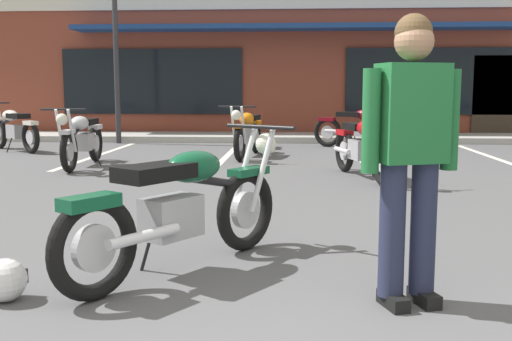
% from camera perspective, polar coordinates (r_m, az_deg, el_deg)
% --- Properties ---
extents(ground_plane, '(80.00, 80.00, 0.00)m').
position_cam_1_polar(ground_plane, '(6.29, 3.26, -3.85)').
color(ground_plane, '#515154').
extents(sidewalk_kerb, '(22.00, 1.80, 0.14)m').
position_cam_1_polar(sidewalk_kerb, '(14.98, 3.50, 3.14)').
color(sidewalk_kerb, '#A8A59E').
rests_on(sidewalk_kerb, ground_plane).
extents(brick_storefront_building, '(18.59, 6.43, 3.59)m').
position_cam_1_polar(brick_storefront_building, '(18.67, 3.59, 9.34)').
color(brick_storefront_building, brown).
rests_on(brick_storefront_building, ground_plane).
extents(painted_stall_lines, '(7.51, 4.80, 0.01)m').
position_cam_1_polar(painted_stall_lines, '(11.40, 3.45, 1.37)').
color(painted_stall_lines, silver).
rests_on(painted_stall_lines, ground_plane).
extents(motorcycle_foreground_classic, '(1.41, 1.83, 0.98)m').
position_cam_1_polar(motorcycle_foreground_classic, '(4.19, -6.95, -3.30)').
color(motorcycle_foreground_classic, black).
rests_on(motorcycle_foreground_classic, ground_plane).
extents(motorcycle_red_sportbike, '(0.66, 2.11, 0.98)m').
position_cam_1_polar(motorcycle_red_sportbike, '(10.18, -16.05, 2.92)').
color(motorcycle_red_sportbike, black).
rests_on(motorcycle_red_sportbike, ground_plane).
extents(motorcycle_black_cruiser, '(1.94, 1.22, 0.98)m').
position_cam_1_polar(motorcycle_black_cruiser, '(13.02, 9.77, 4.09)').
color(motorcycle_black_cruiser, black).
rests_on(motorcycle_black_cruiser, ground_plane).
extents(motorcycle_silver_naked, '(0.72, 2.10, 0.98)m').
position_cam_1_polar(motorcycle_silver_naked, '(11.20, -0.77, 3.62)').
color(motorcycle_silver_naked, black).
rests_on(motorcycle_silver_naked, ground_plane).
extents(motorcycle_blue_standard, '(1.74, 1.56, 0.98)m').
position_cam_1_polar(motorcycle_blue_standard, '(13.28, -21.87, 3.71)').
color(motorcycle_blue_standard, black).
rests_on(motorcycle_blue_standard, ground_plane).
extents(motorcycle_orange_scrambler, '(0.93, 2.06, 0.98)m').
position_cam_1_polar(motorcycle_orange_scrambler, '(8.62, 10.07, 2.29)').
color(motorcycle_orange_scrambler, black).
rests_on(motorcycle_orange_scrambler, ground_plane).
extents(person_in_black_shirt, '(0.60, 0.36, 1.68)m').
position_cam_1_polar(person_in_black_shirt, '(3.56, 14.37, 2.52)').
color(person_in_black_shirt, black).
rests_on(person_in_black_shirt, ground_plane).
extents(helmet_on_pavement, '(0.26, 0.26, 0.26)m').
position_cam_1_polar(helmet_on_pavement, '(3.95, -22.57, -9.50)').
color(helmet_on_pavement, silver).
rests_on(helmet_on_pavement, ground_plane).
extents(parking_lot_lamp_post, '(0.24, 0.76, 4.89)m').
position_cam_1_polar(parking_lot_lamp_post, '(14.45, -13.31, 15.11)').
color(parking_lot_lamp_post, '#2D2D33').
rests_on(parking_lot_lamp_post, ground_plane).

